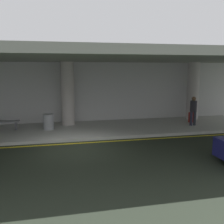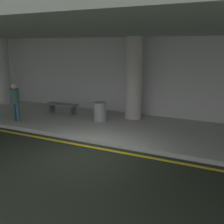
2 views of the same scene
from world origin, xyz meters
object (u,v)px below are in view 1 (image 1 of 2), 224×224
object	(u,v)px
support_column_center	(193,91)
trash_bin_steel	(49,122)
bench_metal	(4,123)
traveler_with_luggage	(193,109)
support_column_left_mid	(68,94)
suitcase_upright_primary	(192,117)

from	to	relation	value
support_column_center	trash_bin_steel	size ratio (longest dim) A/B	4.29
bench_metal	support_column_center	bearing A→B (deg)	3.53
traveler_with_luggage	bench_metal	bearing A→B (deg)	15.31
support_column_left_mid	support_column_center	world-z (taller)	same
support_column_center	suitcase_upright_primary	world-z (taller)	support_column_center
support_column_center	bench_metal	distance (m)	11.59
suitcase_upright_primary	bench_metal	distance (m)	10.91
support_column_center	traveler_with_luggage	world-z (taller)	support_column_center
support_column_center	suitcase_upright_primary	size ratio (longest dim) A/B	4.06
support_column_center	suitcase_upright_primary	xyz separation A→B (m)	(-0.57, -1.04, -1.51)
trash_bin_steel	support_column_left_mid	bearing A→B (deg)	45.34
traveler_with_luggage	suitcase_upright_primary	xyz separation A→B (m)	(0.41, 0.85, -0.65)
traveler_with_luggage	suitcase_upright_primary	world-z (taller)	traveler_with_luggage
support_column_left_mid	support_column_center	xyz separation A→B (m)	(8.00, 0.00, 0.00)
support_column_center	trash_bin_steel	bearing A→B (deg)	-172.89
bench_metal	suitcase_upright_primary	bearing A→B (deg)	-1.72
traveler_with_luggage	bench_metal	xyz separation A→B (m)	(-10.50, 1.17, -0.61)
support_column_left_mid	suitcase_upright_primary	xyz separation A→B (m)	(7.43, -1.04, -1.51)
suitcase_upright_primary	bench_metal	world-z (taller)	suitcase_upright_primary
suitcase_upright_primary	bench_metal	xyz separation A→B (m)	(-10.91, 0.33, 0.04)
suitcase_upright_primary	trash_bin_steel	size ratio (longest dim) A/B	1.06
support_column_center	traveler_with_luggage	bearing A→B (deg)	-117.39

